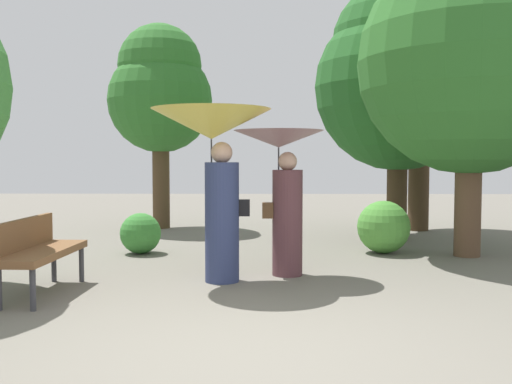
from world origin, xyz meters
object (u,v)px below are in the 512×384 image
at_px(person_right, 282,174).
at_px(tree_mid_left, 160,90).
at_px(person_left, 214,149).
at_px(tree_near_right, 421,64).
at_px(tree_far_back, 471,45).
at_px(tree_mid_right, 399,74).
at_px(park_bench, 36,248).

bearing_deg(person_right, tree_mid_left, 19.79).
relative_size(person_left, tree_near_right, 0.41).
distance_m(person_left, tree_far_back, 4.44).
height_order(person_left, tree_far_back, tree_far_back).
xyz_separation_m(tree_mid_right, tree_far_back, (0.63, -1.98, 0.15)).
xyz_separation_m(person_right, park_bench, (-2.71, -1.10, -0.79)).
relative_size(person_left, park_bench, 1.37).
bearing_deg(tree_near_right, tree_far_back, -91.74).
distance_m(person_right, tree_mid_left, 5.77).
height_order(tree_mid_left, tree_mid_right, tree_mid_right).
bearing_deg(park_bench, person_right, -65.89).
relative_size(person_right, tree_mid_right, 0.38).
relative_size(tree_mid_left, tree_far_back, 0.85).
bearing_deg(park_bench, tree_mid_left, -0.51).
bearing_deg(tree_far_back, person_right, -152.57).
bearing_deg(tree_mid_right, park_bench, -137.30).
bearing_deg(tree_mid_left, park_bench, -92.46).
bearing_deg(tree_far_back, tree_near_right, 88.26).
xyz_separation_m(tree_mid_left, tree_far_back, (5.32, -3.48, 0.26)).
distance_m(park_bench, tree_far_back, 6.71).
bearing_deg(person_left, tree_mid_right, -44.94).
bearing_deg(person_right, tree_mid_right, -39.36).
relative_size(person_right, park_bench, 1.22).
xyz_separation_m(person_left, tree_near_right, (3.79, 5.07, 1.82)).
distance_m(tree_mid_right, tree_far_back, 2.08).
bearing_deg(tree_mid_left, tree_mid_right, -17.74).
relative_size(person_left, tree_mid_left, 0.48).
bearing_deg(tree_near_right, person_left, -126.77).
bearing_deg(tree_near_right, park_bench, -134.48).
height_order(person_left, tree_mid_right, tree_mid_right).
xyz_separation_m(person_right, tree_mid_left, (-2.45, 4.96, 1.64)).
relative_size(park_bench, tree_mid_right, 0.32).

